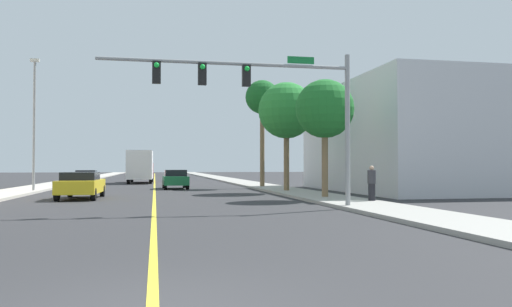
% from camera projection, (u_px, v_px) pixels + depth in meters
% --- Properties ---
extents(ground, '(192.00, 192.00, 0.00)m').
position_uv_depth(ground, '(155.00, 184.00, 47.05)').
color(ground, '#2D2D30').
extents(sidewalk_left, '(2.94, 168.00, 0.15)m').
position_uv_depth(sidewalk_left, '(56.00, 184.00, 45.32)').
color(sidewalk_left, '#B2ADA3').
rests_on(sidewalk_left, ground).
extents(sidewalk_right, '(2.94, 168.00, 0.15)m').
position_uv_depth(sidewalk_right, '(246.00, 183.00, 48.79)').
color(sidewalk_right, '#9E9B93').
rests_on(sidewalk_right, ground).
extents(lane_marking_center, '(0.16, 144.00, 0.01)m').
position_uv_depth(lane_marking_center, '(155.00, 184.00, 47.05)').
color(lane_marking_center, yellow).
rests_on(lane_marking_center, ground).
extents(building_right_near, '(17.24, 16.75, 7.34)m').
position_uv_depth(building_right_near, '(453.00, 139.00, 35.85)').
color(building_right_near, silver).
rests_on(building_right_near, ground).
extents(traffic_signal_mast, '(9.93, 0.36, 6.11)m').
position_uv_depth(traffic_signal_mast, '(266.00, 92.00, 19.68)').
color(traffic_signal_mast, gray).
rests_on(traffic_signal_mast, sidewalk_right).
extents(street_lamp, '(0.56, 0.28, 8.67)m').
position_uv_depth(street_lamp, '(34.00, 118.00, 32.96)').
color(street_lamp, gray).
rests_on(street_lamp, sidewalk_left).
extents(palm_near, '(3.05, 3.05, 6.08)m').
position_uv_depth(palm_near, '(325.00, 110.00, 25.98)').
color(palm_near, brown).
rests_on(palm_near, sidewalk_right).
extents(palm_mid, '(3.68, 3.68, 7.06)m').
position_uv_depth(palm_mid, '(286.00, 111.00, 32.73)').
color(palm_mid, brown).
rests_on(palm_mid, sidewalk_right).
extents(palm_far, '(2.67, 2.67, 8.37)m').
position_uv_depth(palm_far, '(262.00, 99.00, 39.53)').
color(palm_far, brown).
rests_on(palm_far, sidewalk_right).
extents(car_yellow, '(2.05, 4.63, 1.41)m').
position_uv_depth(car_yellow, '(81.00, 185.00, 26.46)').
color(car_yellow, gold).
rests_on(car_yellow, ground).
extents(car_gray, '(2.03, 4.36, 1.36)m').
position_uv_depth(car_gray, '(86.00, 177.00, 45.42)').
color(car_gray, slate).
rests_on(car_gray, ground).
extents(car_green, '(1.89, 4.19, 1.45)m').
position_uv_depth(car_green, '(175.00, 179.00, 38.06)').
color(car_green, '#196638').
rests_on(car_green, ground).
extents(delivery_truck, '(2.52, 8.62, 3.24)m').
position_uv_depth(delivery_truck, '(141.00, 166.00, 50.84)').
color(delivery_truck, red).
rests_on(delivery_truck, ground).
extents(pedestrian, '(0.38, 0.38, 1.60)m').
position_uv_depth(pedestrian, '(372.00, 183.00, 22.93)').
color(pedestrian, black).
rests_on(pedestrian, sidewalk_right).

